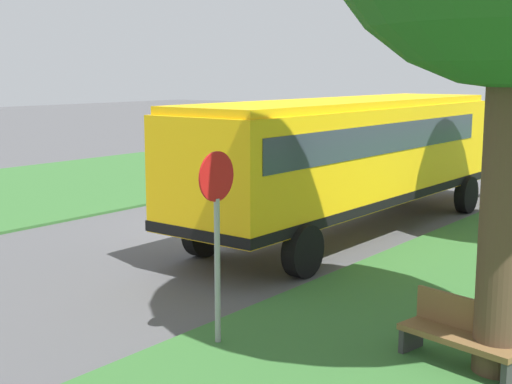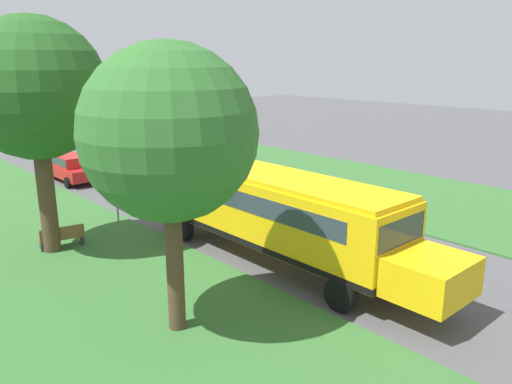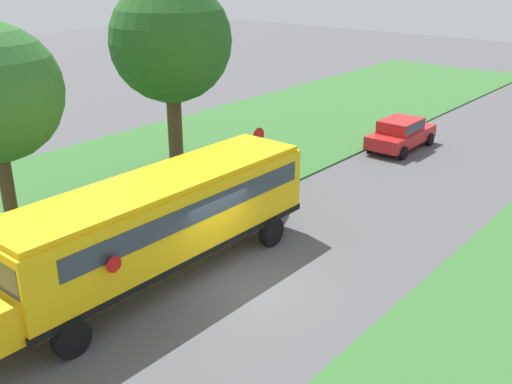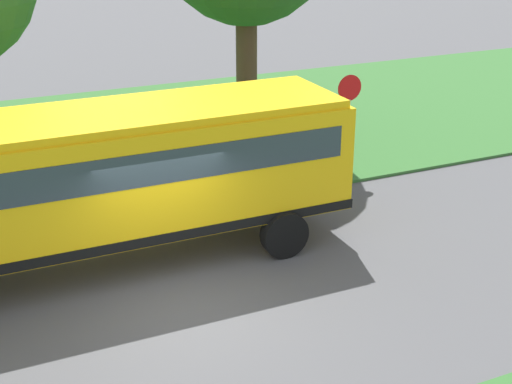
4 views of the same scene
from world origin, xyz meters
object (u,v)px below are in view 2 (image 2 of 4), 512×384
(school_bus, at_px, (276,209))
(oak_tree_beside_bus, at_px, (169,132))
(oak_tree_roadside_mid, at_px, (32,87))
(car_red_nearest, at_px, (72,167))
(park_bench, at_px, (62,237))
(stop_sign, at_px, (116,186))

(school_bus, bearing_deg, oak_tree_beside_bus, -162.22)
(school_bus, relative_size, oak_tree_roadside_mid, 1.46)
(school_bus, relative_size, car_red_nearest, 2.82)
(school_bus, bearing_deg, park_bench, 130.13)
(oak_tree_beside_bus, bearing_deg, park_bench, 89.45)
(school_bus, xyz_separation_m, oak_tree_roadside_mid, (-5.70, 6.28, 4.13))
(car_red_nearest, height_order, park_bench, car_red_nearest)
(stop_sign, distance_m, park_bench, 3.49)
(school_bus, relative_size, park_bench, 7.46)
(oak_tree_beside_bus, xyz_separation_m, park_bench, (0.08, 7.92, -4.83))
(oak_tree_beside_bus, height_order, park_bench, oak_tree_beside_bus)
(car_red_nearest, bearing_deg, school_bus, -88.41)
(car_red_nearest, relative_size, stop_sign, 1.61)
(oak_tree_beside_bus, bearing_deg, oak_tree_roadside_mid, 92.74)
(school_bus, bearing_deg, oak_tree_roadside_mid, 132.24)
(oak_tree_roadside_mid, xyz_separation_m, park_bench, (0.46, -0.06, -5.58))
(school_bus, distance_m, car_red_nearest, 16.72)
(school_bus, height_order, stop_sign, school_bus)
(oak_tree_roadside_mid, relative_size, park_bench, 5.10)
(stop_sign, bearing_deg, school_bus, -73.29)
(car_red_nearest, height_order, oak_tree_beside_bus, oak_tree_beside_bus)
(car_red_nearest, distance_m, oak_tree_beside_bus, 19.53)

